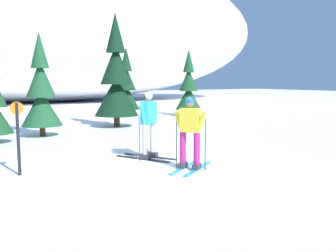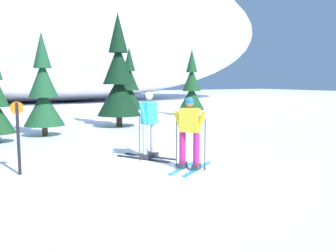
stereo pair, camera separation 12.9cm
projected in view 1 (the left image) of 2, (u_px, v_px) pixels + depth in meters
name	position (u px, v px, depth m)	size (l,w,h in m)	color
ground_plane	(143.00, 165.00, 9.16)	(120.00, 120.00, 0.00)	white
skier_cyan_jacket	(149.00, 123.00, 9.80)	(1.23, 1.64, 1.78)	black
skier_yellow_jacket	(190.00, 132.00, 8.60)	(1.56, 1.29, 1.69)	#2893CC
pine_tree_center	(41.00, 93.00, 13.73)	(1.49, 1.49, 3.85)	#47301E
pine_tree_center_right	(116.00, 80.00, 16.46)	(1.94, 1.94, 5.02)	#47301E
pine_tree_right	(126.00, 87.00, 21.44)	(1.53, 1.53, 3.97)	#47301E
pine_tree_far_right	(189.00, 88.00, 21.51)	(1.49, 1.49, 3.86)	#47301E
snow_ridge_background	(39.00, 23.00, 34.88)	(47.96, 20.59, 14.82)	white
trail_marker_post	(18.00, 134.00, 8.07)	(0.28, 0.07, 1.62)	black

